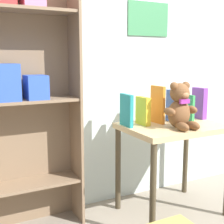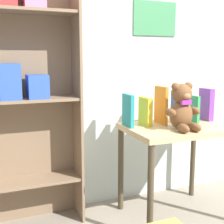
{
  "view_description": "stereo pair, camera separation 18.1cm",
  "coord_description": "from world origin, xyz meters",
  "px_view_note": "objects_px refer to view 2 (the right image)",
  "views": [
    {
      "loc": [
        -1.27,
        -0.82,
        1.09
      ],
      "look_at": [
        -0.39,
        0.9,
        0.76
      ],
      "focal_mm": 50.0,
      "sensor_mm": 36.0,
      "label": 1
    },
    {
      "loc": [
        -1.11,
        -0.9,
        1.09
      ],
      "look_at": [
        -0.39,
        0.9,
        0.76
      ],
      "focal_mm": 50.0,
      "sensor_mm": 36.0,
      "label": 2
    }
  ],
  "objects_px": {
    "book_standing_blue": "(177,107)",
    "book_standing_green": "(192,109)",
    "teddy_bear": "(182,108)",
    "book_standing_purple": "(206,104)",
    "display_table": "(176,139)",
    "book_standing_teal": "(128,111)",
    "book_standing_orange": "(161,105)",
    "book_standing_yellow": "(145,111)",
    "bookshelf_side": "(22,82)"
  },
  "relations": [
    {
      "from": "book_standing_yellow",
      "to": "book_standing_orange",
      "type": "xyz_separation_m",
      "value": [
        0.13,
        0.0,
        0.03
      ]
    },
    {
      "from": "bookshelf_side",
      "to": "book_standing_purple",
      "type": "distance_m",
      "value": 1.31
    },
    {
      "from": "book_standing_purple",
      "to": "bookshelf_side",
      "type": "bearing_deg",
      "value": 169.58
    },
    {
      "from": "book_standing_yellow",
      "to": "book_standing_green",
      "type": "bearing_deg",
      "value": -2.07
    },
    {
      "from": "display_table",
      "to": "book_standing_orange",
      "type": "bearing_deg",
      "value": 122.12
    },
    {
      "from": "book_standing_blue",
      "to": "book_standing_yellow",
      "type": "bearing_deg",
      "value": 177.36
    },
    {
      "from": "book_standing_teal",
      "to": "book_standing_yellow",
      "type": "xyz_separation_m",
      "value": [
        0.13,
        -0.01,
        -0.01
      ]
    },
    {
      "from": "book_standing_orange",
      "to": "book_standing_green",
      "type": "distance_m",
      "value": 0.25
    },
    {
      "from": "display_table",
      "to": "book_standing_purple",
      "type": "distance_m",
      "value": 0.39
    },
    {
      "from": "book_standing_yellow",
      "to": "book_standing_blue",
      "type": "height_order",
      "value": "book_standing_blue"
    },
    {
      "from": "book_standing_purple",
      "to": "book_standing_orange",
      "type": "bearing_deg",
      "value": 176.7
    },
    {
      "from": "teddy_bear",
      "to": "bookshelf_side",
      "type": "bearing_deg",
      "value": 157.84
    },
    {
      "from": "bookshelf_side",
      "to": "teddy_bear",
      "type": "distance_m",
      "value": 1.02
    },
    {
      "from": "display_table",
      "to": "book_standing_teal",
      "type": "distance_m",
      "value": 0.39
    },
    {
      "from": "display_table",
      "to": "book_standing_yellow",
      "type": "xyz_separation_m",
      "value": [
        -0.19,
        0.1,
        0.19
      ]
    },
    {
      "from": "book_standing_orange",
      "to": "book_standing_green",
      "type": "height_order",
      "value": "book_standing_orange"
    },
    {
      "from": "book_standing_yellow",
      "to": "bookshelf_side",
      "type": "bearing_deg",
      "value": 166.39
    },
    {
      "from": "book_standing_blue",
      "to": "book_standing_purple",
      "type": "relative_size",
      "value": 0.97
    },
    {
      "from": "book_standing_teal",
      "to": "book_standing_orange",
      "type": "relative_size",
      "value": 0.83
    },
    {
      "from": "teddy_bear",
      "to": "book_standing_green",
      "type": "relative_size",
      "value": 1.59
    },
    {
      "from": "display_table",
      "to": "book_standing_purple",
      "type": "xyz_separation_m",
      "value": [
        0.31,
        0.09,
        0.21
      ]
    },
    {
      "from": "book_standing_teal",
      "to": "book_standing_yellow",
      "type": "bearing_deg",
      "value": -3.19
    },
    {
      "from": "teddy_bear",
      "to": "book_standing_green",
      "type": "distance_m",
      "value": 0.29
    },
    {
      "from": "display_table",
      "to": "book_standing_blue",
      "type": "relative_size",
      "value": 3.01
    },
    {
      "from": "teddy_bear",
      "to": "book_standing_green",
      "type": "xyz_separation_m",
      "value": [
        0.22,
        0.19,
        -0.04
      ]
    },
    {
      "from": "book_standing_yellow",
      "to": "book_standing_green",
      "type": "distance_m",
      "value": 0.38
    },
    {
      "from": "book_standing_orange",
      "to": "book_standing_green",
      "type": "xyz_separation_m",
      "value": [
        0.25,
        -0.01,
        -0.04
      ]
    },
    {
      "from": "book_standing_teal",
      "to": "book_standing_yellow",
      "type": "relative_size",
      "value": 1.13
    },
    {
      "from": "book_standing_blue",
      "to": "book_standing_green",
      "type": "height_order",
      "value": "book_standing_blue"
    },
    {
      "from": "display_table",
      "to": "book_standing_purple",
      "type": "relative_size",
      "value": 2.93
    },
    {
      "from": "display_table",
      "to": "book_standing_orange",
      "type": "distance_m",
      "value": 0.25
    },
    {
      "from": "book_standing_purple",
      "to": "book_standing_yellow",
      "type": "bearing_deg",
      "value": 177.38
    },
    {
      "from": "book_standing_teal",
      "to": "book_standing_purple",
      "type": "height_order",
      "value": "book_standing_purple"
    },
    {
      "from": "bookshelf_side",
      "to": "book_standing_blue",
      "type": "xyz_separation_m",
      "value": [
        1.03,
        -0.19,
        -0.19
      ]
    },
    {
      "from": "book_standing_green",
      "to": "teddy_bear",
      "type": "bearing_deg",
      "value": -137.88
    },
    {
      "from": "book_standing_teal",
      "to": "book_standing_green",
      "type": "height_order",
      "value": "book_standing_teal"
    },
    {
      "from": "book_standing_green",
      "to": "book_standing_purple",
      "type": "relative_size",
      "value": 0.81
    },
    {
      "from": "book_standing_teal",
      "to": "book_standing_yellow",
      "type": "distance_m",
      "value": 0.13
    },
    {
      "from": "display_table",
      "to": "teddy_bear",
      "type": "relative_size",
      "value": 2.27
    },
    {
      "from": "teddy_bear",
      "to": "book_standing_orange",
      "type": "relative_size",
      "value": 1.15
    },
    {
      "from": "book_standing_teal",
      "to": "book_standing_orange",
      "type": "bearing_deg",
      "value": -0.14
    },
    {
      "from": "bookshelf_side",
      "to": "display_table",
      "type": "distance_m",
      "value": 1.08
    },
    {
      "from": "display_table",
      "to": "book_standing_yellow",
      "type": "bearing_deg",
      "value": 152.87
    },
    {
      "from": "bookshelf_side",
      "to": "book_standing_green",
      "type": "distance_m",
      "value": 1.19
    },
    {
      "from": "teddy_bear",
      "to": "book_standing_purple",
      "type": "bearing_deg",
      "value": 29.59
    },
    {
      "from": "book_standing_teal",
      "to": "book_standing_orange",
      "type": "height_order",
      "value": "book_standing_orange"
    },
    {
      "from": "book_standing_green",
      "to": "book_standing_purple",
      "type": "bearing_deg",
      "value": 4.32
    },
    {
      "from": "book_standing_yellow",
      "to": "book_standing_purple",
      "type": "height_order",
      "value": "book_standing_purple"
    },
    {
      "from": "teddy_bear",
      "to": "book_standing_teal",
      "type": "relative_size",
      "value": 1.39
    },
    {
      "from": "display_table",
      "to": "book_standing_green",
      "type": "bearing_deg",
      "value": 24.55
    }
  ]
}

